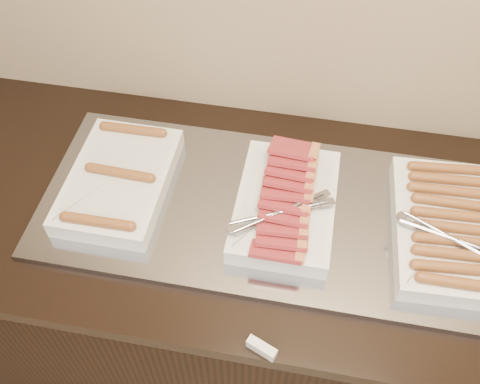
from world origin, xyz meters
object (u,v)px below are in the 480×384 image
(dish_left, at_px, (119,180))
(counter, at_px, (267,297))
(warming_tray, at_px, (279,212))
(dish_center, at_px, (285,204))
(dish_right, at_px, (450,228))

(dish_left, bearing_deg, counter, 0.33)
(warming_tray, distance_m, dish_center, 0.05)
(counter, xyz_separation_m, dish_left, (-0.40, -0.00, 0.49))
(counter, relative_size, warming_tray, 1.72)
(counter, xyz_separation_m, dish_right, (0.42, -0.00, 0.50))
(dish_center, bearing_deg, dish_right, 0.31)
(counter, distance_m, warming_tray, 0.46)
(warming_tray, distance_m, dish_left, 0.41)
(counter, height_order, warming_tray, warming_tray)
(dish_center, xyz_separation_m, dish_right, (0.39, 0.00, -0.00))
(counter, height_order, dish_right, dish_right)
(warming_tray, distance_m, dish_right, 0.41)
(dish_left, distance_m, dish_center, 0.43)
(dish_right, bearing_deg, dish_left, 177.16)
(counter, xyz_separation_m, warming_tray, (0.01, 0.00, 0.46))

